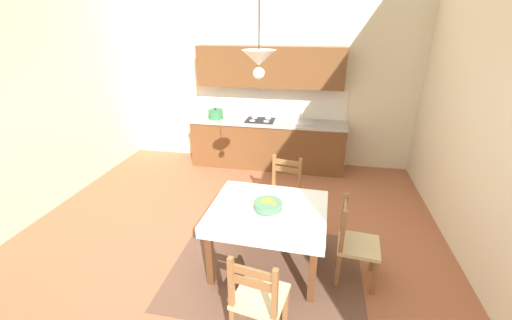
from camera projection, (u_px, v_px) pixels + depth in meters
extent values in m
cube|color=#A86042|center=(219.00, 261.00, 3.82)|extent=(6.12, 6.74, 0.10)
cube|color=beige|center=(265.00, 49.00, 5.78)|extent=(6.12, 0.12, 4.28)
cube|color=brown|center=(266.00, 269.00, 3.61)|extent=(2.10, 1.60, 0.01)
cube|color=brown|center=(267.00, 145.00, 6.09)|extent=(2.84, 0.60, 0.86)
cube|color=#ADA8A3|center=(268.00, 122.00, 5.91)|extent=(2.87, 0.63, 0.04)
cube|color=white|center=(270.00, 103.00, 6.06)|extent=(2.84, 0.01, 0.55)
cube|color=brown|center=(270.00, 67.00, 5.65)|extent=(2.61, 0.34, 0.70)
cube|color=black|center=(265.00, 169.00, 6.00)|extent=(2.80, 0.02, 0.09)
cylinder|color=silver|center=(303.00, 123.00, 5.80)|extent=(0.34, 0.34, 0.02)
cylinder|color=silver|center=(303.00, 115.00, 5.88)|extent=(0.02, 0.02, 0.22)
cube|color=black|center=(260.00, 120.00, 5.93)|extent=(0.52, 0.42, 0.01)
cylinder|color=silver|center=(252.00, 121.00, 5.86)|extent=(0.11, 0.11, 0.01)
cylinder|color=silver|center=(266.00, 121.00, 5.81)|extent=(0.11, 0.11, 0.01)
cylinder|color=silver|center=(254.00, 118.00, 6.04)|extent=(0.11, 0.11, 0.01)
cylinder|color=silver|center=(268.00, 118.00, 5.99)|extent=(0.11, 0.11, 0.01)
cylinder|color=#337A4C|center=(216.00, 114.00, 6.03)|extent=(0.28, 0.28, 0.15)
cylinder|color=#337A4C|center=(216.00, 110.00, 6.00)|extent=(0.29, 0.29, 0.02)
sphere|color=black|center=(215.00, 109.00, 5.99)|extent=(0.04, 0.04, 0.04)
cube|color=#56331C|center=(268.00, 209.00, 3.41)|extent=(1.20, 1.01, 0.02)
cube|color=#56331C|center=(210.00, 256.00, 3.29)|extent=(0.07, 0.07, 0.73)
cube|color=#56331C|center=(313.00, 272.00, 3.07)|extent=(0.07, 0.07, 0.73)
cube|color=#56331C|center=(233.00, 212.00, 4.04)|extent=(0.07, 0.07, 0.73)
cube|color=#56331C|center=(317.00, 223.00, 3.83)|extent=(0.07, 0.07, 0.73)
cube|color=white|center=(268.00, 208.00, 3.41)|extent=(1.26, 1.07, 0.00)
cube|color=white|center=(258.00, 242.00, 2.97)|extent=(1.23, 0.05, 0.12)
cube|color=white|center=(276.00, 190.00, 3.89)|extent=(1.23, 0.05, 0.12)
cube|color=white|center=(214.00, 206.00, 3.56)|extent=(0.04, 1.03, 0.12)
cube|color=white|center=(326.00, 220.00, 3.30)|extent=(0.04, 1.03, 0.12)
cube|color=#D1BC89|center=(260.00, 296.00, 2.71)|extent=(0.49, 0.49, 0.04)
cube|color=olive|center=(249.00, 295.00, 3.01)|extent=(0.05, 0.05, 0.41)
cube|color=olive|center=(286.00, 306.00, 2.90)|extent=(0.05, 0.05, 0.41)
cube|color=olive|center=(232.00, 303.00, 2.60)|extent=(0.05, 0.05, 0.93)
cube|color=olive|center=(274.00, 316.00, 2.48)|extent=(0.05, 0.05, 0.93)
cube|color=olive|center=(252.00, 273.00, 2.39)|extent=(0.32, 0.08, 0.07)
cube|color=olive|center=(252.00, 283.00, 2.44)|extent=(0.32, 0.08, 0.07)
cube|color=#D1BC89|center=(359.00, 245.00, 3.34)|extent=(0.46, 0.46, 0.04)
cube|color=olive|center=(373.00, 255.00, 3.54)|extent=(0.05, 0.05, 0.41)
cube|color=olive|center=(374.00, 278.00, 3.22)|extent=(0.05, 0.05, 0.41)
cube|color=olive|center=(342.00, 230.00, 3.53)|extent=(0.05, 0.05, 0.93)
cube|color=olive|center=(340.00, 250.00, 3.21)|extent=(0.05, 0.05, 0.93)
cube|color=olive|center=(345.00, 209.00, 3.22)|extent=(0.05, 0.32, 0.07)
cube|color=olive|center=(344.00, 218.00, 3.26)|extent=(0.05, 0.32, 0.07)
cube|color=#D1BC89|center=(282.00, 196.00, 4.29)|extent=(0.49, 0.49, 0.04)
cube|color=olive|center=(291.00, 220.00, 4.16)|extent=(0.05, 0.05, 0.41)
cube|color=olive|center=(265.00, 214.00, 4.28)|extent=(0.05, 0.05, 0.41)
cube|color=olive|center=(299.00, 190.00, 4.37)|extent=(0.05, 0.05, 0.93)
cube|color=olive|center=(274.00, 185.00, 4.49)|extent=(0.05, 0.05, 0.93)
cube|color=olive|center=(287.00, 163.00, 4.28)|extent=(0.32, 0.08, 0.07)
cube|color=olive|center=(287.00, 170.00, 4.32)|extent=(0.32, 0.08, 0.07)
cylinder|color=#4C7F5B|center=(268.00, 209.00, 3.36)|extent=(0.17, 0.17, 0.02)
cylinder|color=#4C7F5B|center=(268.00, 205.00, 3.34)|extent=(0.30, 0.30, 0.07)
sphere|color=orange|center=(264.00, 203.00, 3.36)|extent=(0.09, 0.09, 0.09)
sphere|color=orange|center=(273.00, 206.00, 3.31)|extent=(0.08, 0.08, 0.08)
sphere|color=orange|center=(269.00, 202.00, 3.36)|extent=(0.10, 0.10, 0.10)
cylinder|color=black|center=(259.00, 19.00, 2.83)|extent=(0.01, 0.01, 0.57)
cone|color=silver|center=(259.00, 58.00, 2.96)|extent=(0.32, 0.32, 0.14)
sphere|color=white|center=(259.00, 73.00, 3.02)|extent=(0.11, 0.11, 0.11)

